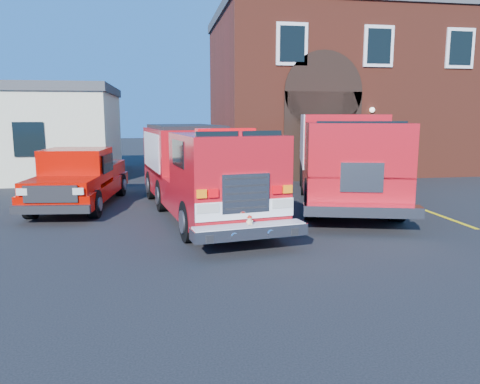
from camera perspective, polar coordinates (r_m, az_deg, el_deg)
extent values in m
plane|color=black|center=(11.83, -0.98, -5.27)|extent=(100.00, 100.00, 0.00)
cube|color=yellow|center=(15.10, 23.61, -2.82)|extent=(0.12, 3.00, 0.01)
cube|color=yellow|center=(17.63, 18.31, -0.83)|extent=(0.12, 3.00, 0.01)
cube|color=yellow|center=(20.29, 14.37, 0.66)|extent=(0.12, 3.00, 0.01)
cube|color=maroon|center=(27.50, 13.58, 11.28)|extent=(15.00, 10.00, 8.00)
cube|color=#404345|center=(27.97, 13.93, 19.91)|extent=(15.20, 10.20, 0.50)
cube|color=black|center=(21.56, 10.01, 6.65)|extent=(3.60, 0.12, 4.00)
cylinder|color=black|center=(21.56, 10.16, 11.96)|extent=(3.60, 0.12, 3.60)
cube|color=black|center=(21.26, 6.36, 17.50)|extent=(1.40, 0.10, 1.80)
cube|color=black|center=(22.67, 16.56, 16.68)|extent=(1.40, 0.10, 1.80)
cube|color=black|center=(24.65, 25.27, 15.57)|extent=(1.40, 0.10, 1.80)
cube|color=beige|center=(25.40, -26.45, 6.21)|extent=(10.00, 8.00, 4.00)
cube|color=#404345|center=(25.40, -26.82, 11.05)|extent=(10.20, 8.20, 0.40)
cube|color=black|center=(20.98, -24.34, 5.88)|extent=(1.20, 0.10, 1.40)
cylinder|color=black|center=(11.17, -6.21, -3.59)|extent=(0.47, 1.03, 1.00)
cylinder|color=black|center=(11.74, 3.34, -2.90)|extent=(0.47, 1.03, 1.00)
cube|color=red|center=(14.11, -4.85, 0.30)|extent=(3.53, 8.41, 0.82)
cube|color=red|center=(16.01, -6.70, 5.12)|extent=(2.87, 4.29, 1.45)
cube|color=red|center=(11.45, -1.75, 3.69)|extent=(2.69, 3.22, 1.36)
cube|color=black|center=(10.35, 0.08, 5.09)|extent=(1.98, 0.39, 0.85)
cube|color=red|center=(11.40, -1.77, 7.45)|extent=(1.48, 0.53, 0.13)
cube|color=white|center=(10.21, 0.69, -2.17)|extent=(2.25, 0.41, 0.40)
cube|color=silver|center=(10.14, 0.71, -0.17)|extent=(1.08, 0.23, 0.85)
cube|color=silver|center=(10.07, 1.16, -4.81)|extent=(2.58, 0.89, 0.25)
cube|color=#B7B7BF|center=(15.81, -10.77, 4.96)|extent=(0.55, 3.23, 1.18)
cube|color=#B7B7BF|center=(16.28, -2.76, 5.24)|extent=(0.55, 3.23, 1.18)
sphere|color=#D7B98D|center=(10.03, 1.17, -3.72)|extent=(0.14, 0.14, 0.12)
sphere|color=#D7B98D|center=(10.00, 1.18, -3.22)|extent=(0.11, 0.11, 0.10)
sphere|color=#D7B98D|center=(9.99, 0.95, -3.02)|extent=(0.04, 0.04, 0.04)
sphere|color=#D7B98D|center=(10.02, 1.36, -2.99)|extent=(0.04, 0.04, 0.04)
ellipsoid|color=red|center=(10.00, 1.17, -3.04)|extent=(0.12, 0.12, 0.06)
cylinder|color=red|center=(9.99, 1.19, -3.14)|extent=(0.14, 0.14, 0.01)
cylinder|color=black|center=(14.87, -24.14, -1.42)|extent=(0.38, 0.86, 0.83)
cylinder|color=black|center=(14.31, -17.32, -1.41)|extent=(0.38, 0.86, 0.83)
cube|color=#AB0800|center=(16.35, -18.83, 0.37)|extent=(2.70, 5.89, 0.47)
cube|color=#AB0800|center=(14.38, -21.05, 0.73)|extent=(2.07, 1.76, 0.36)
cube|color=#AB0800|center=(15.95, -19.28, 3.14)|extent=(2.10, 2.07, 1.03)
cube|color=#AB0800|center=(17.88, -17.48, 2.52)|extent=(2.14, 2.37, 0.57)
cube|color=black|center=(13.61, -22.09, -2.01)|extent=(2.11, 0.38, 0.23)
cylinder|color=black|center=(13.65, 8.69, -0.81)|extent=(0.69, 1.26, 1.20)
cylinder|color=black|center=(13.97, 18.56, -0.96)|extent=(0.69, 1.26, 1.20)
cube|color=red|center=(16.70, 12.36, 2.09)|extent=(4.98, 9.13, 0.98)
cube|color=red|center=(18.22, 11.95, 6.66)|extent=(4.09, 5.98, 1.63)
cube|color=red|center=(13.58, 13.92, 5.23)|extent=(3.33, 3.25, 1.42)
cube|color=#B7B7BF|center=(18.14, 7.59, 6.42)|extent=(1.28, 4.42, 1.85)
cube|color=#B7B7BF|center=(18.41, 16.21, 6.18)|extent=(1.28, 4.42, 1.85)
cube|color=silver|center=(12.22, 14.64, -2.22)|extent=(2.97, 1.27, 0.27)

